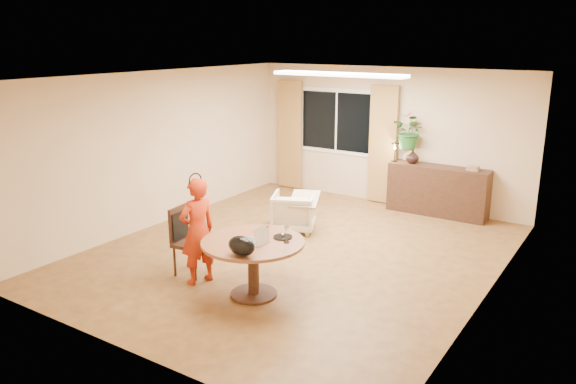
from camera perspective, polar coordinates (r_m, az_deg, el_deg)
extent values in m
plane|color=brown|center=(8.45, 0.90, -6.21)|extent=(6.50, 6.50, 0.00)
plane|color=white|center=(7.87, 0.98, 11.66)|extent=(6.50, 6.50, 0.00)
plane|color=tan|center=(10.90, 10.10, 5.60)|extent=(5.50, 0.00, 5.50)
plane|color=tan|center=(9.77, -12.89, 4.32)|extent=(0.00, 6.50, 6.50)
plane|color=tan|center=(7.05, 20.23, -0.49)|extent=(0.00, 6.50, 6.50)
cube|color=white|center=(11.33, 4.96, 7.16)|extent=(1.70, 0.02, 1.30)
cube|color=black|center=(11.32, 4.93, 7.16)|extent=(1.55, 0.01, 1.15)
cube|color=white|center=(11.31, 4.93, 7.16)|extent=(0.04, 0.01, 1.15)
cube|color=olive|center=(11.84, 0.23, 5.84)|extent=(0.55, 0.08, 2.25)
cube|color=olive|center=(10.86, 9.62, 4.75)|extent=(0.55, 0.08, 2.25)
cube|color=white|center=(8.91, 5.16, 11.82)|extent=(2.20, 0.35, 0.05)
cylinder|color=brown|center=(6.89, -3.58, -5.12)|extent=(1.27, 1.27, 0.04)
cylinder|color=black|center=(7.02, -3.53, -7.89)|extent=(0.14, 0.14, 0.68)
cylinder|color=black|center=(7.16, -3.49, -10.30)|extent=(0.59, 0.59, 0.03)
imported|color=red|center=(7.34, -9.17, -3.94)|extent=(0.59, 0.48, 1.42)
imported|color=beige|center=(9.34, 0.58, -2.00)|extent=(0.91, 0.92, 0.64)
cube|color=black|center=(10.49, 14.97, 0.14)|extent=(1.79, 0.44, 0.89)
imported|color=black|center=(10.52, 12.54, 3.54)|extent=(0.30, 0.30, 0.25)
imported|color=#325D23|center=(10.46, 12.30, 6.03)|extent=(0.71, 0.65, 0.66)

